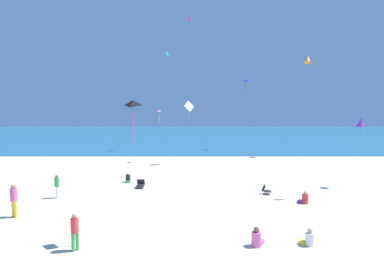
{
  "coord_description": "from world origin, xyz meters",
  "views": [
    {
      "loc": [
        0.05,
        -7.64,
        5.32
      ],
      "look_at": [
        0.0,
        6.84,
        4.11
      ],
      "focal_mm": 27.06,
      "sensor_mm": 36.0,
      "label": 1
    }
  ],
  "objects_px": {
    "beach_chair_far_left": "(267,190)",
    "person_0": "(306,199)",
    "beach_chair_mid_beach": "(142,184)",
    "person_6": "(258,239)",
    "kite_white": "(190,106)",
    "person_1": "(15,198)",
    "kite_teal": "(168,54)",
    "kite_pink": "(160,111)",
    "kite_orange": "(309,59)",
    "kite_black": "(134,103)",
    "person_2": "(76,229)",
    "kite_magenta": "(190,20)",
    "kite_purple": "(362,122)",
    "person_8": "(58,185)",
    "person_4": "(310,239)",
    "kite_blue": "(247,80)",
    "person_5": "(129,179)"
  },
  "relations": [
    {
      "from": "person_6",
      "to": "kite_white",
      "type": "relative_size",
      "value": 0.49
    },
    {
      "from": "kite_blue",
      "to": "person_6",
      "type": "bearing_deg",
      "value": -99.44
    },
    {
      "from": "beach_chair_far_left",
      "to": "person_5",
      "type": "height_order",
      "value": "person_5"
    },
    {
      "from": "kite_black",
      "to": "kite_white",
      "type": "height_order",
      "value": "kite_white"
    },
    {
      "from": "person_6",
      "to": "kite_white",
      "type": "xyz_separation_m",
      "value": [
        -2.83,
        17.51,
        5.43
      ]
    },
    {
      "from": "beach_chair_far_left",
      "to": "person_2",
      "type": "distance_m",
      "value": 11.81
    },
    {
      "from": "kite_pink",
      "to": "beach_chair_far_left",
      "type": "bearing_deg",
      "value": -55.21
    },
    {
      "from": "kite_magenta",
      "to": "person_5",
      "type": "bearing_deg",
      "value": -111.03
    },
    {
      "from": "beach_chair_far_left",
      "to": "person_8",
      "type": "bearing_deg",
      "value": -169.51
    },
    {
      "from": "beach_chair_mid_beach",
      "to": "person_6",
      "type": "distance_m",
      "value": 10.53
    },
    {
      "from": "kite_purple",
      "to": "person_8",
      "type": "bearing_deg",
      "value": -172.56
    },
    {
      "from": "kite_orange",
      "to": "kite_black",
      "type": "bearing_deg",
      "value": -124.94
    },
    {
      "from": "person_2",
      "to": "person_4",
      "type": "xyz_separation_m",
      "value": [
        9.06,
        0.44,
        -0.57
      ]
    },
    {
      "from": "kite_teal",
      "to": "kite_pink",
      "type": "bearing_deg",
      "value": -90.6
    },
    {
      "from": "person_1",
      "to": "kite_blue",
      "type": "height_order",
      "value": "kite_blue"
    },
    {
      "from": "person_0",
      "to": "kite_teal",
      "type": "height_order",
      "value": "kite_teal"
    },
    {
      "from": "kite_black",
      "to": "kite_teal",
      "type": "relative_size",
      "value": 1.03
    },
    {
      "from": "kite_magenta",
      "to": "person_2",
      "type": "bearing_deg",
      "value": -100.55
    },
    {
      "from": "beach_chair_far_left",
      "to": "person_6",
      "type": "relative_size",
      "value": 0.78
    },
    {
      "from": "person_1",
      "to": "person_4",
      "type": "distance_m",
      "value": 13.84
    },
    {
      "from": "person_8",
      "to": "kite_purple",
      "type": "bearing_deg",
      "value": 168.13
    },
    {
      "from": "person_6",
      "to": "kite_purple",
      "type": "xyz_separation_m",
      "value": [
        9.05,
        8.83,
        4.22
      ]
    },
    {
      "from": "beach_chair_mid_beach",
      "to": "kite_magenta",
      "type": "height_order",
      "value": "kite_magenta"
    },
    {
      "from": "person_5",
      "to": "kite_magenta",
      "type": "relative_size",
      "value": 0.45
    },
    {
      "from": "beach_chair_mid_beach",
      "to": "person_6",
      "type": "bearing_deg",
      "value": 35.46
    },
    {
      "from": "kite_orange",
      "to": "person_0",
      "type": "bearing_deg",
      "value": -111.34
    },
    {
      "from": "kite_teal",
      "to": "kite_white",
      "type": "bearing_deg",
      "value": -73.69
    },
    {
      "from": "beach_chair_mid_beach",
      "to": "kite_orange",
      "type": "distance_m",
      "value": 24.53
    },
    {
      "from": "person_6",
      "to": "person_8",
      "type": "bearing_deg",
      "value": 98.62
    },
    {
      "from": "person_2",
      "to": "kite_white",
      "type": "height_order",
      "value": "kite_white"
    },
    {
      "from": "kite_pink",
      "to": "kite_magenta",
      "type": "height_order",
      "value": "kite_magenta"
    },
    {
      "from": "person_1",
      "to": "person_8",
      "type": "height_order",
      "value": "person_1"
    },
    {
      "from": "beach_chair_far_left",
      "to": "kite_white",
      "type": "height_order",
      "value": "kite_white"
    },
    {
      "from": "person_4",
      "to": "person_6",
      "type": "distance_m",
      "value": 2.07
    },
    {
      "from": "person_1",
      "to": "person_0",
      "type": "bearing_deg",
      "value": -56.24
    },
    {
      "from": "kite_orange",
      "to": "person_8",
      "type": "bearing_deg",
      "value": -142.54
    },
    {
      "from": "beach_chair_far_left",
      "to": "person_4",
      "type": "distance_m",
      "value": 7.02
    },
    {
      "from": "kite_black",
      "to": "kite_pink",
      "type": "relative_size",
      "value": 1.35
    },
    {
      "from": "person_1",
      "to": "kite_pink",
      "type": "height_order",
      "value": "kite_pink"
    },
    {
      "from": "person_6",
      "to": "kite_teal",
      "type": "xyz_separation_m",
      "value": [
        -5.8,
        27.65,
        12.35
      ]
    },
    {
      "from": "person_2",
      "to": "kite_magenta",
      "type": "xyz_separation_m",
      "value": [
        4.12,
        22.13,
        14.38
      ]
    },
    {
      "from": "person_6",
      "to": "kite_orange",
      "type": "height_order",
      "value": "kite_orange"
    },
    {
      "from": "person_8",
      "to": "kite_orange",
      "type": "distance_m",
      "value": 28.98
    },
    {
      "from": "kite_pink",
      "to": "kite_orange",
      "type": "distance_m",
      "value": 18.1
    },
    {
      "from": "person_5",
      "to": "kite_white",
      "type": "height_order",
      "value": "kite_white"
    },
    {
      "from": "beach_chair_far_left",
      "to": "person_0",
      "type": "bearing_deg",
      "value": -39.36
    },
    {
      "from": "kite_white",
      "to": "person_1",
      "type": "bearing_deg",
      "value": -120.72
    },
    {
      "from": "beach_chair_mid_beach",
      "to": "kite_purple",
      "type": "distance_m",
      "value": 15.75
    },
    {
      "from": "person_4",
      "to": "kite_black",
      "type": "relative_size",
      "value": 0.4
    },
    {
      "from": "person_8",
      "to": "kite_black",
      "type": "relative_size",
      "value": 0.83
    }
  ]
}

